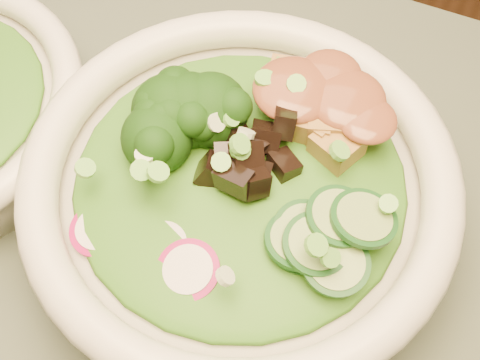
% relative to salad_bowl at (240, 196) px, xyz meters
% --- Properties ---
extents(salad_bowl, '(0.29, 0.29, 0.08)m').
position_rel_salad_bowl_xyz_m(salad_bowl, '(0.00, 0.00, 0.00)').
color(salad_bowl, white).
rests_on(salad_bowl, dining_table).
extents(lettuce_bed, '(0.22, 0.22, 0.03)m').
position_rel_salad_bowl_xyz_m(lettuce_bed, '(0.00, 0.00, 0.02)').
color(lettuce_bed, '#296B16').
rests_on(lettuce_bed, salad_bowl).
extents(broccoli_florets, '(0.11, 0.10, 0.05)m').
position_rel_salad_bowl_xyz_m(broccoli_florets, '(-0.06, 0.02, 0.04)').
color(broccoli_florets, black).
rests_on(broccoli_florets, salad_bowl).
extents(radish_slices, '(0.12, 0.08, 0.02)m').
position_rel_salad_bowl_xyz_m(radish_slices, '(-0.02, -0.07, 0.03)').
color(radish_slices, '#9B0B4E').
rests_on(radish_slices, salad_bowl).
extents(cucumber_slices, '(0.10, 0.10, 0.04)m').
position_rel_salad_bowl_xyz_m(cucumber_slices, '(0.06, -0.03, 0.03)').
color(cucumber_slices, '#87AA5E').
rests_on(cucumber_slices, salad_bowl).
extents(mushroom_heap, '(0.10, 0.10, 0.04)m').
position_rel_salad_bowl_xyz_m(mushroom_heap, '(0.00, 0.01, 0.04)').
color(mushroom_heap, black).
rests_on(mushroom_heap, salad_bowl).
extents(tofu_cubes, '(0.11, 0.09, 0.04)m').
position_rel_salad_bowl_xyz_m(tofu_cubes, '(0.03, 0.06, 0.03)').
color(tofu_cubes, '#A27536').
rests_on(tofu_cubes, salad_bowl).
extents(peanut_sauce, '(0.07, 0.06, 0.02)m').
position_rel_salad_bowl_xyz_m(peanut_sauce, '(0.03, 0.06, 0.05)').
color(peanut_sauce, brown).
rests_on(peanut_sauce, tofu_cubes).
extents(scallion_garnish, '(0.20, 0.20, 0.03)m').
position_rel_salad_bowl_xyz_m(scallion_garnish, '(0.00, 0.00, 0.05)').
color(scallion_garnish, '#6ABC42').
rests_on(scallion_garnish, salad_bowl).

